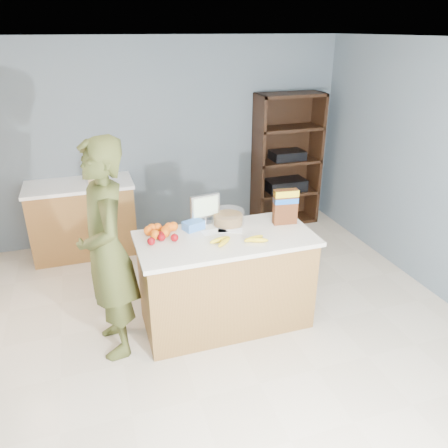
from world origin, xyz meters
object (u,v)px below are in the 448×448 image
object	(u,v)px
shelving_unit	(285,162)
tv	(205,207)
person	(107,252)
counter_peninsula	(226,284)
cereal_box	(286,204)

from	to	relation	value
shelving_unit	tv	size ratio (longest dim) A/B	6.38
shelving_unit	person	xyz separation A→B (m)	(-2.56, -2.07, 0.07)
counter_peninsula	shelving_unit	world-z (taller)	shelving_unit
counter_peninsula	person	world-z (taller)	person
counter_peninsula	tv	xyz separation A→B (m)	(-0.09, 0.33, 0.64)
tv	cereal_box	distance (m)	0.74
counter_peninsula	person	bearing A→B (deg)	-178.66
cereal_box	person	bearing A→B (deg)	-175.70
counter_peninsula	shelving_unit	xyz separation A→B (m)	(1.55, 2.05, 0.45)
counter_peninsula	cereal_box	bearing A→B (deg)	9.16
shelving_unit	cereal_box	size ratio (longest dim) A/B	5.44
shelving_unit	cereal_box	bearing A→B (deg)	-115.72
counter_peninsula	shelving_unit	size ratio (longest dim) A/B	0.87
person	cereal_box	distance (m)	1.64
cereal_box	tv	bearing A→B (deg)	161.53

